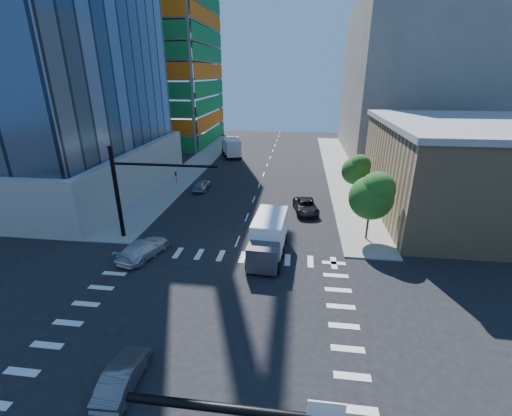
# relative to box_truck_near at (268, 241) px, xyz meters

# --- Properties ---
(ground) EXTENTS (160.00, 160.00, 0.00)m
(ground) POSITION_rel_box_truck_near_xyz_m (-3.21, -9.35, -1.55)
(ground) COLOR black
(ground) RESTS_ON ground
(road_markings) EXTENTS (20.00, 20.00, 0.01)m
(road_markings) POSITION_rel_box_truck_near_xyz_m (-3.21, -9.35, -1.55)
(road_markings) COLOR silver
(road_markings) RESTS_ON ground
(sidewalk_ne) EXTENTS (5.00, 60.00, 0.15)m
(sidewalk_ne) POSITION_rel_box_truck_near_xyz_m (9.29, 30.65, -1.48)
(sidewalk_ne) COLOR gray
(sidewalk_ne) RESTS_ON ground
(sidewalk_nw) EXTENTS (5.00, 60.00, 0.15)m
(sidewalk_nw) POSITION_rel_box_truck_near_xyz_m (-15.71, 30.65, -1.48)
(sidewalk_nw) COLOR gray
(sidewalk_nw) RESTS_ON ground
(construction_building) EXTENTS (25.16, 34.50, 70.60)m
(construction_building) POSITION_rel_box_truck_near_xyz_m (-30.62, 52.58, 23.06)
(construction_building) COLOR gray
(construction_building) RESTS_ON ground
(commercial_building) EXTENTS (20.50, 22.50, 10.60)m
(commercial_building) POSITION_rel_box_truck_near_xyz_m (21.79, 12.65, 3.76)
(commercial_building) COLOR #9C825A
(commercial_building) RESTS_ON ground
(bg_building_ne) EXTENTS (24.00, 30.00, 28.00)m
(bg_building_ne) POSITION_rel_box_truck_near_xyz_m (23.79, 45.65, 12.45)
(bg_building_ne) COLOR slate
(bg_building_ne) RESTS_ON ground
(signal_mast_nw) EXTENTS (10.20, 0.40, 9.00)m
(signal_mast_nw) POSITION_rel_box_truck_near_xyz_m (-13.21, 2.15, 3.94)
(signal_mast_nw) COLOR black
(signal_mast_nw) RESTS_ON sidewalk_nw
(tree_south) EXTENTS (4.16, 4.16, 6.82)m
(tree_south) POSITION_rel_box_truck_near_xyz_m (9.42, 4.55, 3.13)
(tree_south) COLOR #382316
(tree_south) RESTS_ON sidewalk_ne
(tree_north) EXTENTS (3.54, 3.52, 5.78)m
(tree_north) POSITION_rel_box_truck_near_xyz_m (9.72, 16.55, 2.43)
(tree_north) COLOR #382316
(tree_north) RESTS_ON sidewalk_ne
(car_nb_far) EXTENTS (3.32, 5.75, 1.51)m
(car_nb_far) POSITION_rel_box_truck_near_xyz_m (3.44, 11.04, -0.80)
(car_nb_far) COLOR black
(car_nb_far) RESTS_ON ground
(car_sb_near) EXTENTS (3.56, 5.80, 1.57)m
(car_sb_near) POSITION_rel_box_truck_near_xyz_m (-10.97, -1.31, -0.77)
(car_sb_near) COLOR white
(car_sb_near) RESTS_ON ground
(car_sb_mid) EXTENTS (1.79, 4.42, 1.51)m
(car_sb_mid) POSITION_rel_box_truck_near_xyz_m (-11.00, 17.60, -0.80)
(car_sb_mid) COLOR #9A9BA1
(car_sb_mid) RESTS_ON ground
(car_sb_cross) EXTENTS (1.68, 4.33, 1.40)m
(car_sb_cross) POSITION_rel_box_truck_near_xyz_m (-6.15, -14.47, -0.85)
(car_sb_cross) COLOR #58575D
(car_sb_cross) RESTS_ON ground
(box_truck_near) EXTENTS (3.24, 6.85, 3.51)m
(box_truck_near) POSITION_rel_box_truck_near_xyz_m (0.00, 0.00, 0.00)
(box_truck_near) COLOR black
(box_truck_near) RESTS_ON ground
(box_truck_far) EXTENTS (5.11, 7.40, 3.58)m
(box_truck_far) POSITION_rel_box_truck_near_xyz_m (-10.91, 38.53, 0.03)
(box_truck_far) COLOR black
(box_truck_far) RESTS_ON ground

